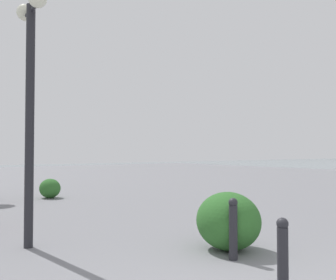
# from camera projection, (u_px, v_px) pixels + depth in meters

# --- Properties ---
(lamppost) EXTENTS (0.98, 0.28, 4.00)m
(lamppost) POSITION_uv_depth(u_px,v_px,m) (30.00, 80.00, 5.91)
(lamppost) COLOR #232328
(lamppost) RESTS_ON ground
(bollard_near) EXTENTS (0.13, 0.13, 0.80)m
(bollard_near) POSITION_uv_depth(u_px,v_px,m) (283.00, 253.00, 3.99)
(bollard_near) COLOR #232328
(bollard_near) RESTS_ON ground
(bollard_mid) EXTENTS (0.13, 0.13, 0.87)m
(bollard_mid) POSITION_uv_depth(u_px,v_px,m) (233.00, 228.00, 5.18)
(bollard_mid) COLOR #232328
(bollard_mid) RESTS_ON ground
(shrub_low) EXTENTS (0.74, 0.66, 0.63)m
(shrub_low) POSITION_uv_depth(u_px,v_px,m) (50.00, 188.00, 12.01)
(shrub_low) COLOR #2D6628
(shrub_low) RESTS_ON ground
(shrub_round) EXTENTS (1.05, 0.94, 0.89)m
(shrub_round) POSITION_uv_depth(u_px,v_px,m) (228.00, 221.00, 5.71)
(shrub_round) COLOR #2D6628
(shrub_round) RESTS_ON ground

